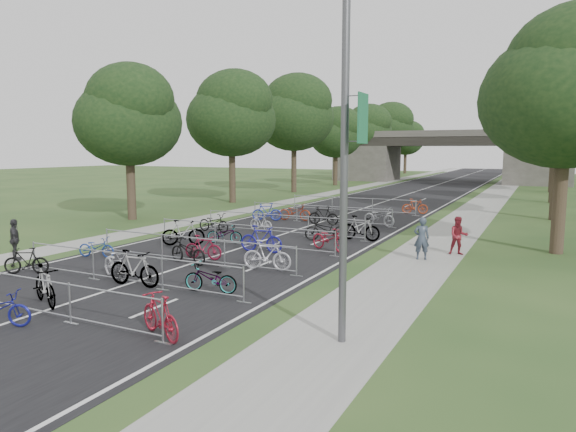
# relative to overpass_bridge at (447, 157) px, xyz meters

# --- Properties ---
(ground) EXTENTS (200.00, 200.00, 0.00)m
(ground) POSITION_rel_overpass_bridge_xyz_m (0.00, -65.00, -3.53)
(ground) COLOR #29471E
(ground) RESTS_ON ground
(road) EXTENTS (11.00, 140.00, 0.01)m
(road) POSITION_rel_overpass_bridge_xyz_m (0.00, -15.00, -3.53)
(road) COLOR black
(road) RESTS_ON ground
(sidewalk_right) EXTENTS (3.00, 140.00, 0.01)m
(sidewalk_right) POSITION_rel_overpass_bridge_xyz_m (8.00, -15.00, -3.53)
(sidewalk_right) COLOR gray
(sidewalk_right) RESTS_ON ground
(sidewalk_left) EXTENTS (2.00, 140.00, 0.01)m
(sidewalk_left) POSITION_rel_overpass_bridge_xyz_m (-7.50, -15.00, -3.53)
(sidewalk_left) COLOR gray
(sidewalk_left) RESTS_ON ground
(lane_markings) EXTENTS (0.12, 140.00, 0.00)m
(lane_markings) POSITION_rel_overpass_bridge_xyz_m (0.00, -15.00, -3.53)
(lane_markings) COLOR silver
(lane_markings) RESTS_ON ground
(overpass_bridge) EXTENTS (31.00, 8.00, 7.05)m
(overpass_bridge) POSITION_rel_overpass_bridge_xyz_m (0.00, 0.00, 0.00)
(overpass_bridge) COLOR #45423D
(overpass_bridge) RESTS_ON ground
(lamppost) EXTENTS (0.61, 0.65, 8.21)m
(lamppost) POSITION_rel_overpass_bridge_xyz_m (8.33, -63.00, 0.75)
(lamppost) COLOR #4C4C51
(lamppost) RESTS_ON ground
(tree_left_0) EXTENTS (6.72, 6.72, 10.25)m
(tree_left_0) POSITION_rel_overpass_bridge_xyz_m (-11.39, -49.07, 2.96)
(tree_left_0) COLOR #33261C
(tree_left_0) RESTS_ON ground
(tree_right_0) EXTENTS (7.17, 7.17, 10.93)m
(tree_right_0) POSITION_rel_overpass_bridge_xyz_m (13.11, -49.07, 3.39)
(tree_right_0) COLOR #33261C
(tree_right_0) RESTS_ON ground
(tree_left_1) EXTENTS (7.56, 7.56, 11.53)m
(tree_left_1) POSITION_rel_overpass_bridge_xyz_m (-11.39, -37.07, 3.77)
(tree_left_1) COLOR #33261C
(tree_left_1) RESTS_ON ground
(tree_right_1) EXTENTS (8.18, 8.18, 12.47)m
(tree_right_1) POSITION_rel_overpass_bridge_xyz_m (13.11, -37.07, 4.37)
(tree_right_1) COLOR #33261C
(tree_right_1) RESTS_ON ground
(tree_left_2) EXTENTS (8.40, 8.40, 12.81)m
(tree_left_2) POSITION_rel_overpass_bridge_xyz_m (-11.39, -25.07, 4.58)
(tree_left_2) COLOR #33261C
(tree_left_2) RESTS_ON ground
(tree_right_2) EXTENTS (6.16, 6.16, 9.39)m
(tree_right_2) POSITION_rel_overpass_bridge_xyz_m (13.11, -25.07, 2.41)
(tree_right_2) COLOR #33261C
(tree_right_2) RESTS_ON ground
(tree_left_3) EXTENTS (6.72, 6.72, 10.25)m
(tree_left_3) POSITION_rel_overpass_bridge_xyz_m (-11.39, -13.07, 2.96)
(tree_left_3) COLOR #33261C
(tree_left_3) RESTS_ON ground
(tree_right_3) EXTENTS (7.17, 7.17, 10.93)m
(tree_right_3) POSITION_rel_overpass_bridge_xyz_m (13.11, -13.07, 3.39)
(tree_right_3) COLOR #33261C
(tree_right_3) RESTS_ON ground
(tree_left_4) EXTENTS (7.56, 7.56, 11.53)m
(tree_left_4) POSITION_rel_overpass_bridge_xyz_m (-11.39, -1.07, 3.77)
(tree_left_4) COLOR #33261C
(tree_left_4) RESTS_ON ground
(tree_right_4) EXTENTS (8.18, 8.18, 12.47)m
(tree_right_4) POSITION_rel_overpass_bridge_xyz_m (13.11, -1.07, 4.37)
(tree_right_4) COLOR #33261C
(tree_right_4) RESTS_ON ground
(tree_left_5) EXTENTS (8.40, 8.40, 12.81)m
(tree_left_5) POSITION_rel_overpass_bridge_xyz_m (-11.39, 10.93, 4.58)
(tree_left_5) COLOR #33261C
(tree_left_5) RESTS_ON ground
(tree_right_5) EXTENTS (6.16, 6.16, 9.39)m
(tree_right_5) POSITION_rel_overpass_bridge_xyz_m (13.11, 10.93, 2.41)
(tree_right_5) COLOR #33261C
(tree_right_5) RESTS_ON ground
(tree_left_6) EXTENTS (6.72, 6.72, 10.25)m
(tree_left_6) POSITION_rel_overpass_bridge_xyz_m (-11.39, 22.93, 2.96)
(tree_left_6) COLOR #33261C
(tree_left_6) RESTS_ON ground
(tree_right_6) EXTENTS (7.17, 7.17, 10.93)m
(tree_right_6) POSITION_rel_overpass_bridge_xyz_m (13.11, 22.93, 3.39)
(tree_right_6) COLOR #33261C
(tree_right_6) RESTS_ON ground
(barrier_row_0) EXTENTS (9.70, 0.08, 1.10)m
(barrier_row_0) POSITION_rel_overpass_bridge_xyz_m (0.00, -65.00, -2.99)
(barrier_row_0) COLOR #9B9DA3
(barrier_row_0) RESTS_ON ground
(barrier_row_1) EXTENTS (9.70, 0.08, 1.10)m
(barrier_row_1) POSITION_rel_overpass_bridge_xyz_m (0.00, -61.40, -2.99)
(barrier_row_1) COLOR #9B9DA3
(barrier_row_1) RESTS_ON ground
(barrier_row_2) EXTENTS (9.70, 0.08, 1.10)m
(barrier_row_2) POSITION_rel_overpass_bridge_xyz_m (0.00, -57.80, -2.99)
(barrier_row_2) COLOR #9B9DA3
(barrier_row_2) RESTS_ON ground
(barrier_row_3) EXTENTS (9.70, 0.08, 1.10)m
(barrier_row_3) POSITION_rel_overpass_bridge_xyz_m (0.00, -54.00, -2.99)
(barrier_row_3) COLOR #9B9DA3
(barrier_row_3) RESTS_ON ground
(barrier_row_4) EXTENTS (9.70, 0.08, 1.10)m
(barrier_row_4) POSITION_rel_overpass_bridge_xyz_m (0.00, -50.00, -2.99)
(barrier_row_4) COLOR #9B9DA3
(barrier_row_4) RESTS_ON ground
(barrier_row_5) EXTENTS (9.70, 0.08, 1.10)m
(barrier_row_5) POSITION_rel_overpass_bridge_xyz_m (0.00, -45.00, -2.99)
(barrier_row_5) COLOR #9B9DA3
(barrier_row_5) RESTS_ON ground
(barrier_row_6) EXTENTS (9.70, 0.08, 1.10)m
(barrier_row_6) POSITION_rel_overpass_bridge_xyz_m (0.00, -39.00, -2.99)
(barrier_row_6) COLOR #9B9DA3
(barrier_row_6) RESTS_ON ground
(bike_1) EXTENTS (1.99, 1.27, 1.16)m
(bike_1) POSITION_rel_overpass_bridge_xyz_m (-0.44, -64.20, -2.95)
(bike_1) COLOR #9B9DA3
(bike_1) RESTS_ON ground
(bike_3) EXTENTS (1.87, 1.19, 1.09)m
(bike_3) POSITION_rel_overpass_bridge_xyz_m (4.30, -64.73, -2.99)
(bike_3) COLOR maroon
(bike_3) RESTS_ON ground
(bike_4) EXTENTS (1.65, 1.17, 0.98)m
(bike_4) POSITION_rel_overpass_bridge_xyz_m (-4.30, -61.95, -3.04)
(bike_4) COLOR black
(bike_4) RESTS_ON ground
(bike_5) EXTENTS (2.11, 1.45, 1.05)m
(bike_5) POSITION_rel_overpass_bridge_xyz_m (-0.86, -61.02, -3.01)
(bike_5) COLOR #BAB9C2
(bike_5) RESTS_ON ground
(bike_6) EXTENTS (2.04, 0.66, 1.21)m
(bike_6) POSITION_rel_overpass_bridge_xyz_m (0.40, -61.46, -2.93)
(bike_6) COLOR #9B9DA3
(bike_6) RESTS_ON ground
(bike_7) EXTENTS (1.87, 0.89, 0.95)m
(bike_7) POSITION_rel_overpass_bridge_xyz_m (3.10, -60.96, -3.06)
(bike_7) COLOR #9B9DA3
(bike_7) RESTS_ON ground
(bike_8) EXTENTS (1.75, 0.92, 0.87)m
(bike_8) POSITION_rel_overpass_bridge_xyz_m (-4.30, -58.69, -3.10)
(bike_8) COLOR navy
(bike_8) RESTS_ON ground
(bike_9) EXTENTS (1.73, 0.68, 1.01)m
(bike_9) POSITION_rel_overpass_bridge_xyz_m (-0.04, -57.02, -3.03)
(bike_9) COLOR maroon
(bike_9) RESTS_ON ground
(bike_10) EXTENTS (2.10, 1.10, 1.05)m
(bike_10) POSITION_rel_overpass_bridge_xyz_m (-0.11, -57.95, -3.01)
(bike_10) COLOR black
(bike_10) RESTS_ON ground
(bike_11) EXTENTS (1.96, 0.82, 1.14)m
(bike_11) POSITION_rel_overpass_bridge_xyz_m (3.24, -57.50, -2.96)
(bike_11) COLOR #B7B6BF
(bike_11) RESTS_ON ground
(bike_12) EXTENTS (2.01, 1.56, 1.21)m
(bike_12) POSITION_rel_overpass_bridge_xyz_m (-2.75, -54.86, -2.93)
(bike_12) COLOR #9B9DA3
(bike_12) RESTS_ON ground
(bike_13) EXTENTS (1.86, 1.02, 0.93)m
(bike_13) POSITION_rel_overpass_bridge_xyz_m (-1.30, -53.55, -3.07)
(bike_13) COLOR #9B9DA3
(bike_13) RESTS_ON ground
(bike_14) EXTENTS (2.03, 0.73, 1.20)m
(bike_14) POSITION_rel_overpass_bridge_xyz_m (1.37, -54.67, -2.94)
(bike_14) COLOR navy
(bike_14) RESTS_ON ground
(bike_15) EXTENTS (2.20, 1.49, 1.10)m
(bike_15) POSITION_rel_overpass_bridge_xyz_m (3.91, -52.97, -2.99)
(bike_15) COLOR maroon
(bike_15) RESTS_ON ground
(bike_16) EXTENTS (2.07, 0.86, 1.06)m
(bike_16) POSITION_rel_overpass_bridge_xyz_m (-3.74, -50.94, -3.00)
(bike_16) COLOR black
(bike_16) RESTS_ON ground
(bike_17) EXTENTS (1.80, 0.98, 1.04)m
(bike_17) POSITION_rel_overpass_bridge_xyz_m (-1.46, -49.73, -3.01)
(bike_17) COLOR #B8B9C1
(bike_17) RESTS_ON ground
(bike_18) EXTENTS (2.21, 1.72, 1.12)m
(bike_18) POSITION_rel_overpass_bridge_xyz_m (2.78, -50.60, -2.97)
(bike_18) COLOR black
(bike_18) RESTS_ON ground
(bike_19) EXTENTS (2.08, 0.68, 1.24)m
(bike_19) POSITION_rel_overpass_bridge_xyz_m (4.30, -49.86, -2.92)
(bike_19) COLOR #9B9DA3
(bike_19) RESTS_ON ground
(bike_20) EXTENTS (1.94, 1.19, 1.13)m
(bike_20) POSITION_rel_overpass_bridge_xyz_m (-3.35, -45.64, -2.97)
(bike_20) COLOR navy
(bike_20) RESTS_ON ground
(bike_21) EXTENTS (2.18, 1.09, 1.10)m
(bike_21) POSITION_rel_overpass_bridge_xyz_m (-1.79, -44.77, -2.98)
(bike_21) COLOR maroon
(bike_21) RESTS_ON ground
(bike_22) EXTENTS (1.91, 0.61, 1.14)m
(bike_22) POSITION_rel_overpass_bridge_xyz_m (0.60, -45.74, -2.97)
(bike_22) COLOR black
(bike_22) RESTS_ON ground
(bike_23) EXTENTS (2.24, 1.36, 1.11)m
(bike_23) POSITION_rel_overpass_bridge_xyz_m (3.72, -44.66, -2.98)
(bike_23) COLOR silver
(bike_23) RESTS_ON ground
(bike_27) EXTENTS (1.85, 0.87, 1.07)m
(bike_27) POSITION_rel_overpass_bridge_xyz_m (4.30, -37.95, -3.00)
(bike_27) COLOR #A13517
(bike_27) RESTS_ON ground
(pedestrian_a) EXTENTS (0.76, 0.64, 1.77)m
(pedestrian_a) POSITION_rel_overpass_bridge_xyz_m (7.99, -52.97, -2.65)
(pedestrian_a) COLOR #303A49
(pedestrian_a) RESTS_ON ground
(pedestrian_b) EXTENTS (0.95, 0.84, 1.65)m
(pedestrian_b) POSITION_rel_overpass_bridge_xyz_m (9.20, -51.28, -2.71)
(pedestrian_b) COLOR maroon
(pedestrian_b) RESTS_ON ground
(pedestrian_c) EXTENTS (1.05, 0.93, 1.71)m
(pedestrian_c) POSITION_rel_overpass_bridge_xyz_m (-6.80, -60.60, -2.68)
(pedestrian_c) COLOR #2A292C
(pedestrian_c) RESTS_ON ground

